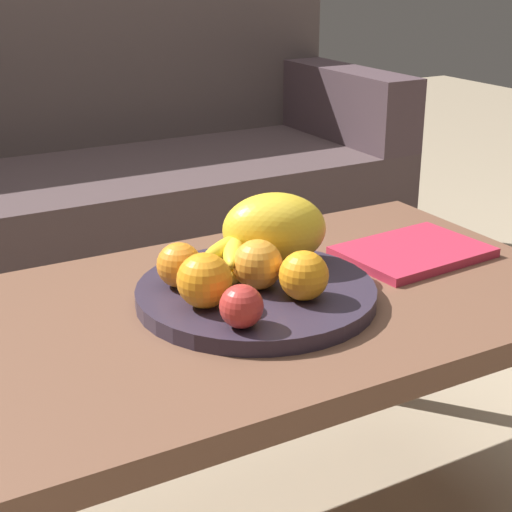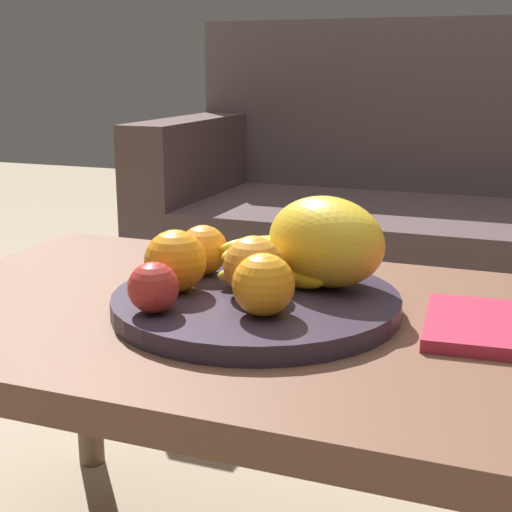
% 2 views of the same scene
% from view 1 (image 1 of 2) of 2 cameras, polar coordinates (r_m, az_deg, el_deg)
% --- Properties ---
extents(coffee_table, '(1.02, 0.61, 0.46)m').
position_cam_1_polar(coffee_table, '(1.28, 0.53, -5.13)').
color(coffee_table, brown).
rests_on(coffee_table, ground_plane).
extents(couch, '(1.70, 0.70, 0.90)m').
position_cam_1_polar(couch, '(2.39, -10.83, 4.52)').
color(couch, '#4B3A3C').
rests_on(couch, ground_plane).
extents(fruit_bowl, '(0.37, 0.37, 0.03)m').
position_cam_1_polar(fruit_bowl, '(1.24, 0.00, -2.69)').
color(fruit_bowl, '#322838').
rests_on(fruit_bowl, coffee_table).
extents(melon_large_front, '(0.20, 0.18, 0.12)m').
position_cam_1_polar(melon_large_front, '(1.31, 1.31, 1.91)').
color(melon_large_front, yellow).
rests_on(melon_large_front, fruit_bowl).
extents(orange_front, '(0.07, 0.07, 0.07)m').
position_cam_1_polar(orange_front, '(1.18, 3.42, -1.39)').
color(orange_front, orange).
rests_on(orange_front, fruit_bowl).
extents(orange_left, '(0.08, 0.08, 0.08)m').
position_cam_1_polar(orange_left, '(1.16, -3.68, -1.75)').
color(orange_left, orange).
rests_on(orange_left, fruit_bowl).
extents(orange_right, '(0.08, 0.08, 0.08)m').
position_cam_1_polar(orange_right, '(1.22, 0.12, -0.61)').
color(orange_right, orange).
rests_on(orange_right, fruit_bowl).
extents(orange_back, '(0.07, 0.07, 0.07)m').
position_cam_1_polar(orange_back, '(1.23, -5.47, -0.64)').
color(orange_back, orange).
rests_on(orange_back, fruit_bowl).
extents(apple_front, '(0.06, 0.06, 0.06)m').
position_cam_1_polar(apple_front, '(1.10, -1.04, -3.60)').
color(apple_front, '#BB302B').
rests_on(apple_front, fruit_bowl).
extents(banana_bunch, '(0.17, 0.15, 0.06)m').
position_cam_1_polar(banana_bunch, '(1.28, -1.18, -0.09)').
color(banana_bunch, yellow).
rests_on(banana_bunch, fruit_bowl).
extents(magazine, '(0.26, 0.20, 0.02)m').
position_cam_1_polar(magazine, '(1.45, 11.08, 0.29)').
color(magazine, '#BD2A43').
rests_on(magazine, coffee_table).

